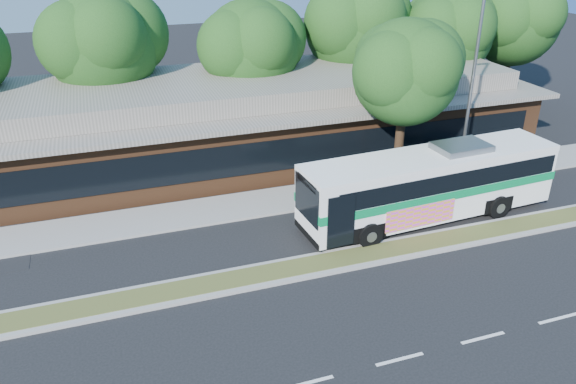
% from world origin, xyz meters
% --- Properties ---
extents(ground, '(120.00, 120.00, 0.00)m').
position_xyz_m(ground, '(0.00, 0.00, 0.00)').
color(ground, black).
rests_on(ground, ground).
extents(median_strip, '(26.00, 1.10, 0.15)m').
position_xyz_m(median_strip, '(0.00, 0.60, 0.07)').
color(median_strip, '#4B5825').
rests_on(median_strip, ground).
extents(sidewalk, '(44.00, 2.60, 0.12)m').
position_xyz_m(sidewalk, '(0.00, 6.40, 0.06)').
color(sidewalk, gray).
rests_on(sidewalk, ground).
extents(plaza_building, '(33.20, 11.20, 4.45)m').
position_xyz_m(plaza_building, '(0.00, 12.99, 2.13)').
color(plaza_building, '#5A331C').
rests_on(plaza_building, ground).
extents(lamp_post, '(0.93, 0.18, 9.07)m').
position_xyz_m(lamp_post, '(9.56, 6.00, 4.90)').
color(lamp_post, slate).
rests_on(lamp_post, ground).
extents(tree_bg_b, '(6.69, 6.00, 9.00)m').
position_xyz_m(tree_bg_b, '(-6.57, 16.14, 6.14)').
color(tree_bg_b, black).
rests_on(tree_bg_b, ground).
extents(tree_bg_c, '(6.24, 5.60, 8.26)m').
position_xyz_m(tree_bg_c, '(1.40, 15.13, 5.59)').
color(tree_bg_c, black).
rests_on(tree_bg_c, ground).
extents(tree_bg_d, '(6.91, 6.20, 9.37)m').
position_xyz_m(tree_bg_d, '(8.45, 16.15, 6.42)').
color(tree_bg_d, black).
rests_on(tree_bg_d, ground).
extents(tree_bg_e, '(6.47, 5.80, 8.50)m').
position_xyz_m(tree_bg_e, '(14.42, 15.14, 5.74)').
color(tree_bg_e, black).
rests_on(tree_bg_e, ground).
extents(tree_bg_f, '(6.69, 6.00, 8.92)m').
position_xyz_m(tree_bg_f, '(20.43, 16.14, 6.06)').
color(tree_bg_f, black).
rests_on(tree_bg_f, ground).
extents(transit_bus, '(11.96, 3.30, 3.32)m').
position_xyz_m(transit_bus, '(5.67, 2.71, 1.85)').
color(transit_bus, white).
rests_on(transit_bus, ground).
extents(sidewalk_tree, '(5.51, 4.94, 8.21)m').
position_xyz_m(sidewalk_tree, '(6.36, 6.32, 5.85)').
color(sidewalk_tree, black).
rests_on(sidewalk_tree, ground).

